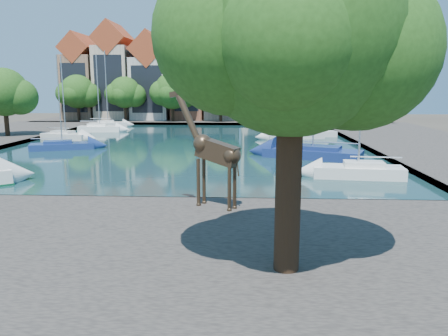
# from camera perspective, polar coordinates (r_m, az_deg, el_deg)

# --- Properties ---
(ground) EXTENTS (160.00, 160.00, 0.00)m
(ground) POSITION_cam_1_polar(r_m,az_deg,el_deg) (23.81, -12.33, -4.78)
(ground) COLOR #38332B
(ground) RESTS_ON ground
(water_basin) EXTENTS (38.00, 50.00, 0.08)m
(water_basin) POSITION_cam_1_polar(r_m,az_deg,el_deg) (46.96, -4.73, 3.01)
(water_basin) COLOR black
(water_basin) RESTS_ON ground
(near_quay) EXTENTS (50.00, 14.00, 0.50)m
(near_quay) POSITION_cam_1_polar(r_m,az_deg,el_deg) (17.40, -18.42, -10.00)
(near_quay) COLOR #433F3A
(near_quay) RESTS_ON ground
(far_quay) EXTENTS (60.00, 16.00, 0.50)m
(far_quay) POSITION_cam_1_polar(r_m,az_deg,el_deg) (78.61, -1.66, 6.24)
(far_quay) COLOR #433F3A
(far_quay) RESTS_ON ground
(right_quay) EXTENTS (14.00, 52.00, 0.50)m
(right_quay) POSITION_cam_1_polar(r_m,az_deg,el_deg) (50.18, 24.90, 2.79)
(right_quay) COLOR #433F3A
(right_quay) RESTS_ON ground
(plane_tree) EXTENTS (8.32, 6.40, 10.62)m
(plane_tree) POSITION_cam_1_polar(r_m,az_deg,el_deg) (13.29, 9.46, 16.77)
(plane_tree) COLOR #332114
(plane_tree) RESTS_ON near_quay
(townhouse_west_end) EXTENTS (5.44, 9.18, 14.93)m
(townhouse_west_end) POSITION_cam_1_polar(r_m,az_deg,el_deg) (83.41, -17.94, 10.88)
(townhouse_west_end) COLOR #88634A
(townhouse_west_end) RESTS_ON far_quay
(townhouse_west_mid) EXTENTS (5.94, 9.18, 16.79)m
(townhouse_west_mid) POSITION_cam_1_polar(r_m,az_deg,el_deg) (81.52, -13.95, 11.71)
(townhouse_west_mid) COLOR #C2AF95
(townhouse_west_mid) RESTS_ON far_quay
(townhouse_west_inner) EXTENTS (6.43, 9.18, 15.15)m
(townhouse_west_inner) POSITION_cam_1_polar(r_m,az_deg,el_deg) (79.90, -9.37, 11.27)
(townhouse_west_inner) COLOR beige
(townhouse_west_inner) RESTS_ON far_quay
(townhouse_center) EXTENTS (5.44, 9.18, 16.93)m
(townhouse_center) POSITION_cam_1_polar(r_m,az_deg,el_deg) (78.82, -4.66, 12.12)
(townhouse_center) COLOR brown
(townhouse_center) RESTS_ON far_quay
(townhouse_east_inner) EXTENTS (5.94, 9.18, 15.79)m
(townhouse_east_inner) POSITION_cam_1_polar(r_m,az_deg,el_deg) (78.25, -0.20, 11.71)
(townhouse_east_inner) COLOR tan
(townhouse_east_inner) RESTS_ON far_quay
(townhouse_east_mid) EXTENTS (6.43, 9.18, 16.65)m
(townhouse_east_mid) POSITION_cam_1_polar(r_m,az_deg,el_deg) (78.18, 4.67, 11.95)
(townhouse_east_mid) COLOR beige
(townhouse_east_mid) RESTS_ON far_quay
(townhouse_east_end) EXTENTS (5.44, 9.18, 14.43)m
(townhouse_east_end) POSITION_cam_1_polar(r_m,az_deg,el_deg) (78.63, 9.49, 11.11)
(townhouse_east_end) COLOR brown
(townhouse_east_end) RESTS_ON far_quay
(far_tree_far_west) EXTENTS (7.28, 5.60, 7.68)m
(far_tree_far_west) POSITION_cam_1_polar(r_m,az_deg,el_deg) (77.88, -18.52, 9.30)
(far_tree_far_west) COLOR #332114
(far_tree_far_west) RESTS_ON far_quay
(far_tree_west) EXTENTS (6.76, 5.20, 7.36)m
(far_tree_west) POSITION_cam_1_polar(r_m,az_deg,el_deg) (75.37, -12.77, 9.47)
(far_tree_west) COLOR #332114
(far_tree_west) RESTS_ON far_quay
(far_tree_mid_west) EXTENTS (7.80, 6.00, 8.00)m
(far_tree_mid_west) POSITION_cam_1_polar(r_m,az_deg,el_deg) (73.63, -6.67, 9.81)
(far_tree_mid_west) COLOR #332114
(far_tree_mid_west) RESTS_ON far_quay
(far_tree_mid_east) EXTENTS (7.02, 5.40, 7.52)m
(far_tree_mid_east) POSITION_cam_1_polar(r_m,az_deg,el_deg) (72.76, -0.35, 9.74)
(far_tree_mid_east) COLOR #332114
(far_tree_mid_east) RESTS_ON far_quay
(far_tree_east) EXTENTS (7.54, 5.80, 7.84)m
(far_tree_east) POSITION_cam_1_polar(r_m,az_deg,el_deg) (72.75, 6.05, 9.77)
(far_tree_east) COLOR #332114
(far_tree_east) RESTS_ON far_quay
(far_tree_far_east) EXTENTS (6.76, 5.20, 7.36)m
(far_tree_far_east) POSITION_cam_1_polar(r_m,az_deg,el_deg) (73.61, 12.35, 9.47)
(far_tree_far_east) COLOR #332114
(far_tree_far_east) RESTS_ON far_quay
(side_tree_left_far) EXTENTS (7.28, 5.60, 7.88)m
(side_tree_left_far) POSITION_cam_1_polar(r_m,az_deg,el_deg) (57.47, -26.71, 8.65)
(side_tree_left_far) COLOR #332114
(side_tree_left_far) RESTS_ON left_quay
(giraffe_statue) EXTENTS (3.57, 2.22, 5.54)m
(giraffe_statue) POSITION_cam_1_polar(r_m,az_deg,el_deg) (20.68, -1.61, 2.28)
(giraffe_statue) COLOR #392A1C
(giraffe_statue) RESTS_ON near_quay
(sailboat_left_b) EXTENTS (6.39, 4.13, 9.13)m
(sailboat_left_b) POSITION_cam_1_polar(r_m,az_deg,el_deg) (46.17, -20.37, 2.89)
(sailboat_left_b) COLOR navy
(sailboat_left_b) RESTS_ON water_basin
(sailboat_left_c) EXTENTS (6.04, 3.39, 9.58)m
(sailboat_left_c) POSITION_cam_1_polar(r_m,az_deg,el_deg) (54.74, -19.97, 4.11)
(sailboat_left_c) COLOR silver
(sailboat_left_c) RESTS_ON water_basin
(sailboat_left_d) EXTENTS (5.79, 2.53, 10.37)m
(sailboat_left_d) POSITION_cam_1_polar(r_m,az_deg,el_deg) (62.69, -15.92, 5.15)
(sailboat_left_d) COLOR white
(sailboat_left_d) RESTS_ON water_basin
(sailboat_left_e) EXTENTS (5.87, 3.92, 11.39)m
(sailboat_left_e) POSITION_cam_1_polar(r_m,az_deg,el_deg) (69.67, -14.92, 5.68)
(sailboat_left_e) COLOR silver
(sailboat_left_e) RESTS_ON water_basin
(sailboat_right_a) EXTENTS (6.19, 2.70, 11.34)m
(sailboat_right_a) POSITION_cam_1_polar(r_m,az_deg,el_deg) (31.14, 17.10, -0.07)
(sailboat_right_a) COLOR silver
(sailboat_right_a) RESTS_ON water_basin
(sailboat_right_b) EXTENTS (8.77, 5.79, 13.67)m
(sailboat_right_b) POSITION_cam_1_polar(r_m,az_deg,el_deg) (38.68, 11.50, 2.17)
(sailboat_right_b) COLOR navy
(sailboat_right_b) RESTS_ON water_basin
(sailboat_right_c) EXTENTS (7.18, 3.98, 11.64)m
(sailboat_right_c) POSITION_cam_1_polar(r_m,az_deg,el_deg) (52.98, 9.19, 4.48)
(sailboat_right_c) COLOR silver
(sailboat_right_c) RESTS_ON water_basin
(sailboat_right_d) EXTENTS (4.88, 2.28, 9.91)m
(sailboat_right_d) POSITION_cam_1_polar(r_m,az_deg,el_deg) (55.46, 12.04, 4.61)
(sailboat_right_d) COLOR silver
(sailboat_right_d) RESTS_ON water_basin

